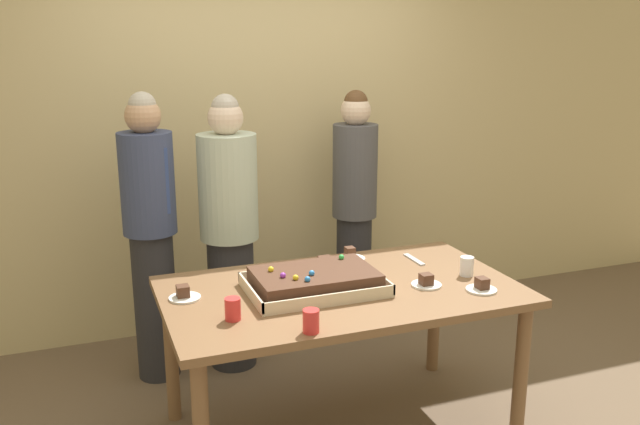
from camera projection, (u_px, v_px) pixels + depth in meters
name	position (u px, v px, depth m)	size (l,w,h in m)	color
interior_back_panel	(252.00, 110.00, 4.55)	(8.00, 0.12, 3.00)	#CCB784
party_table	(341.00, 305.00, 3.31)	(1.73, 1.00, 0.79)	brown
sheet_cake	(315.00, 281.00, 3.24)	(0.65, 0.44, 0.12)	beige
plated_slice_near_left	(482.00, 287.00, 3.24)	(0.15, 0.15, 0.06)	white
plated_slice_near_right	(426.00, 282.00, 3.30)	(0.15, 0.15, 0.06)	white
plated_slice_far_left	(184.00, 295.00, 3.14)	(0.15, 0.15, 0.06)	white
plated_slice_far_right	(324.00, 264.00, 3.58)	(0.15, 0.15, 0.06)	white
plated_slice_center_front	(351.00, 256.00, 3.70)	(0.15, 0.15, 0.07)	white
drink_cup_nearest	(233.00, 309.00, 2.90)	(0.07, 0.07, 0.10)	red
drink_cup_middle	(467.00, 266.00, 3.44)	(0.07, 0.07, 0.10)	white
drink_cup_far_end	(311.00, 321.00, 2.78)	(0.07, 0.07, 0.10)	red
cake_server_utensil	(414.00, 259.00, 3.69)	(0.03, 0.20, 0.01)	silver
person_serving_front	(354.00, 207.00, 4.53)	(0.30, 0.30, 1.65)	#28282D
person_green_shirt_behind	(151.00, 233.00, 3.84)	(0.30, 0.30, 1.69)	#28282D
person_striped_tie_right	(229.00, 231.00, 3.98)	(0.35, 0.35, 1.67)	#28282D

